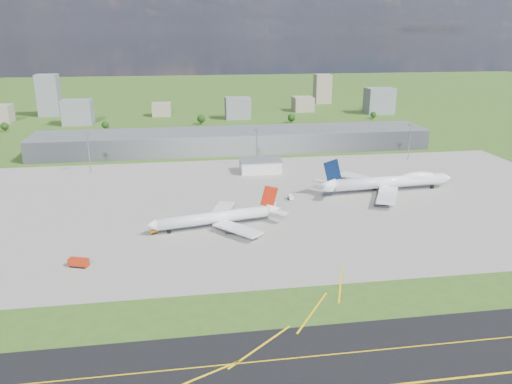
{
  "coord_description": "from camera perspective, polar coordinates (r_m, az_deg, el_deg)",
  "views": [
    {
      "loc": [
        -40.53,
        -212.3,
        89.03
      ],
      "look_at": [
        -3.35,
        30.79,
        9.0
      ],
      "focal_mm": 35.0,
      "sensor_mm": 36.0,
      "label": 1
    }
  ],
  "objects": [
    {
      "name": "mast_center",
      "position": [
        338.77,
        0.08,
        5.87
      ],
      "size": [
        3.5,
        2.0,
        25.9
      ],
      "color": "gray",
      "rests_on": "ground"
    },
    {
      "name": "airliner_red_twin",
      "position": [
        236.01,
        -4.31,
        -2.93
      ],
      "size": [
        65.39,
        50.31,
        18.04
      ],
      "rotation": [
        0.0,
        0.0,
        3.33
      ],
      "color": "white",
      "rests_on": "ground"
    },
    {
      "name": "ground",
      "position": [
        375.28,
        -2.25,
        4.29
      ],
      "size": [
        1400.0,
        1400.0,
        0.0
      ],
      "primitive_type": "plane",
      "color": "#37581B",
      "rests_on": "ground"
    },
    {
      "name": "bldg_ce",
      "position": [
        585.23,
        5.37,
        9.99
      ],
      "size": [
        22.0,
        24.0,
        16.0
      ],
      "primitive_type": "cube",
      "color": "gray",
      "rests_on": "ground"
    },
    {
      "name": "ops_building",
      "position": [
        327.59,
        0.48,
        2.98
      ],
      "size": [
        26.0,
        16.0,
        8.0
      ],
      "primitive_type": "cube",
      "color": "silver",
      "rests_on": "ground"
    },
    {
      "name": "bldg_w",
      "position": [
        527.53,
        -19.69,
        8.59
      ],
      "size": [
        28.0,
        22.0,
        24.0
      ],
      "primitive_type": "cube",
      "color": "slate",
      "rests_on": "ground"
    },
    {
      "name": "mast_west",
      "position": [
        340.22,
        -18.63,
        4.98
      ],
      "size": [
        3.5,
        2.0,
        25.9
      ],
      "color": "gray",
      "rests_on": "ground"
    },
    {
      "name": "fire_truck",
      "position": [
        210.19,
        -19.61,
        -7.64
      ],
      "size": [
        8.37,
        5.38,
        3.49
      ],
      "rotation": [
        0.0,
        0.0,
        -0.34
      ],
      "color": "#B8290D",
      "rests_on": "ground"
    },
    {
      "name": "apron",
      "position": [
        272.27,
        2.49,
        -1.07
      ],
      "size": [
        360.0,
        190.0,
        0.08
      ],
      "primitive_type": "cube",
      "color": "gray",
      "rests_on": "ground"
    },
    {
      "name": "bldg_tall_w",
      "position": [
        592.85,
        -22.62,
        10.18
      ],
      "size": [
        22.0,
        20.0,
        44.0
      ],
      "primitive_type": "cube",
      "color": "slate",
      "rests_on": "ground"
    },
    {
      "name": "airliner_blue_quad",
      "position": [
        296.63,
        15.07,
        1.13
      ],
      "size": [
        82.2,
        64.33,
        21.46
      ],
      "rotation": [
        0.0,
        0.0,
        0.07
      ],
      "color": "white",
      "rests_on": "ground"
    },
    {
      "name": "tug_yellow",
      "position": [
        234.09,
        -11.62,
        -4.47
      ],
      "size": [
        4.16,
        3.49,
        1.8
      ],
      "rotation": [
        0.0,
        0.0,
        0.47
      ],
      "color": "orange",
      "rests_on": "ground"
    },
    {
      "name": "tree_c",
      "position": [
        499.7,
        -6.29,
        8.34
      ],
      "size": [
        8.1,
        8.1,
        9.9
      ],
      "color": "#382314",
      "rests_on": "ground"
    },
    {
      "name": "terminal",
      "position": [
        388.13,
        -2.52,
        5.88
      ],
      "size": [
        300.0,
        42.0,
        15.0
      ],
      "primitive_type": "cube",
      "color": "slate",
      "rests_on": "ground"
    },
    {
      "name": "van_white_near",
      "position": [
        275.02,
        3.96,
        -0.63
      ],
      "size": [
        2.56,
        5.04,
        2.5
      ],
      "rotation": [
        0.0,
        0.0,
        1.65
      ],
      "color": "white",
      "rests_on": "ground"
    },
    {
      "name": "bldg_cw",
      "position": [
        558.7,
        -10.74,
        9.27
      ],
      "size": [
        20.0,
        18.0,
        14.0
      ],
      "primitive_type": "cube",
      "color": "gray",
      "rests_on": "ground"
    },
    {
      "name": "van_white_far",
      "position": [
        314.07,
        16.97,
        0.99
      ],
      "size": [
        4.75,
        2.37,
        2.45
      ],
      "rotation": [
        0.0,
        0.0,
        -0.02
      ],
      "color": "silver",
      "rests_on": "ground"
    },
    {
      "name": "tree_far_e",
      "position": [
        542.83,
        13.25,
        8.6
      ],
      "size": [
        6.3,
        6.3,
        7.7
      ],
      "color": "#382314",
      "rests_on": "ground"
    },
    {
      "name": "mast_east",
      "position": [
        371.46,
        17.2,
        6.15
      ],
      "size": [
        3.5,
        2.0,
        25.9
      ],
      "color": "gray",
      "rests_on": "ground"
    },
    {
      "name": "bldg_tall_e",
      "position": [
        651.84,
        7.59,
        11.62
      ],
      "size": [
        20.0,
        18.0,
        36.0
      ],
      "primitive_type": "cube",
      "color": "gray",
      "rests_on": "ground"
    },
    {
      "name": "bldg_e",
      "position": [
        581.04,
        13.91,
        10.09
      ],
      "size": [
        30.0,
        22.0,
        28.0
      ],
      "primitive_type": "cube",
      "color": "slate",
      "rests_on": "ground"
    },
    {
      "name": "tree_far_w",
      "position": [
        514.86,
        -26.8,
        6.73
      ],
      "size": [
        7.2,
        7.2,
        8.8
      ],
      "color": "#382314",
      "rests_on": "ground"
    },
    {
      "name": "tree_e",
      "position": [
        506.61,
        4.07,
        8.49
      ],
      "size": [
        7.65,
        7.65,
        9.35
      ],
      "color": "#382314",
      "rests_on": "ground"
    },
    {
      "name": "tree_w",
      "position": [
        489.62,
        -16.86,
        7.36
      ],
      "size": [
        6.75,
        6.75,
        8.25
      ],
      "color": "#382314",
      "rests_on": "ground"
    },
    {
      "name": "bldg_c",
      "position": [
        531.56,
        -2.09,
        9.57
      ],
      "size": [
        26.0,
        20.0,
        22.0
      ],
      "primitive_type": "cube",
      "color": "slate",
      "rests_on": "ground"
    }
  ]
}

